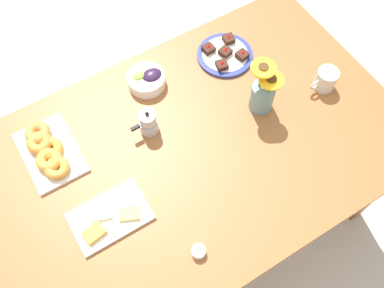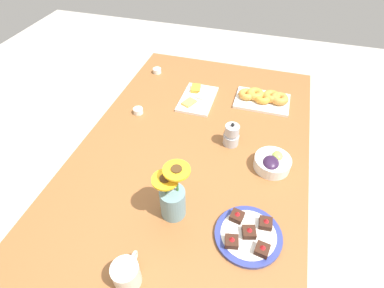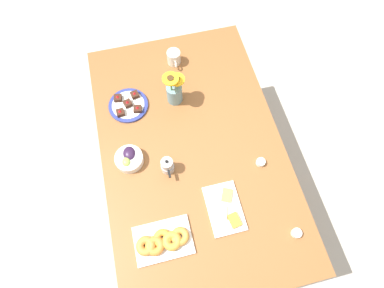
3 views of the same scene
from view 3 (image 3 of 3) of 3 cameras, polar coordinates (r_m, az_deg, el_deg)
The scene contains 11 objects.
ground_plane at distance 2.36m, azimuth -0.00°, elevation -7.63°, with size 6.00×6.00×0.00m, color #B7B2A8.
dining_table at distance 1.74m, azimuth -0.00°, elevation -1.66°, with size 1.60×1.00×0.74m.
coffee_mug at distance 1.93m, azimuth -3.48°, elevation 16.13°, with size 0.12×0.08×0.09m.
grape_bowl at distance 1.64m, azimuth -11.90°, elevation -2.59°, with size 0.15×0.15×0.07m.
cheese_platter at distance 1.56m, azimuth 6.33°, elevation -12.19°, with size 0.26×0.17×0.03m.
croissant_platter at distance 1.52m, azimuth -5.60°, elevation -17.96°, with size 0.19×0.29×0.05m.
jam_cup_honey at distance 1.65m, azimuth 12.94°, elevation -3.38°, with size 0.05×0.05×0.03m.
jam_cup_berry at distance 1.61m, azimuth 19.28°, elevation -15.72°, with size 0.05×0.05×0.03m.
dessert_plate at distance 1.81m, azimuth -12.04°, elevation 7.28°, with size 0.23×0.23×0.05m.
flower_vase at distance 1.74m, azimuth -3.38°, elevation 9.91°, with size 0.11×0.13×0.24m.
moka_pot at distance 1.57m, azimuth -4.70°, elevation -4.13°, with size 0.11×0.07×0.12m.
Camera 3 is at (0.63, -0.16, 2.27)m, focal length 28.00 mm.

